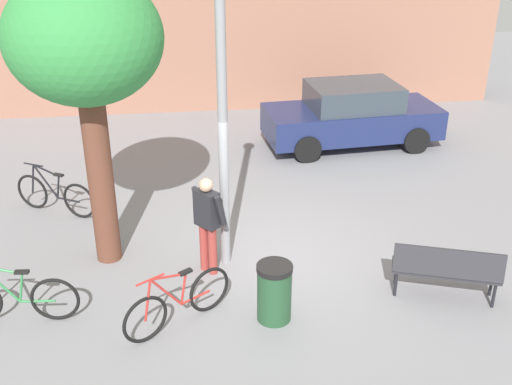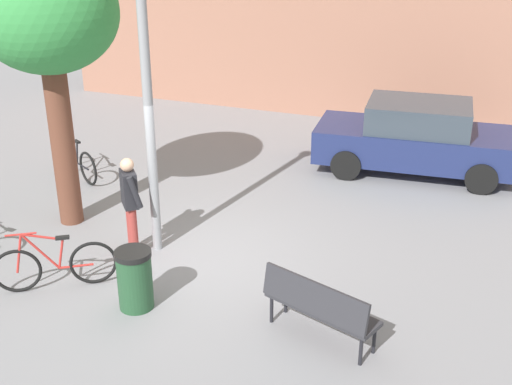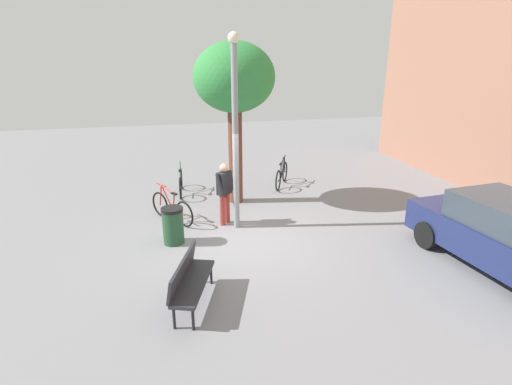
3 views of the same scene
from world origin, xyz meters
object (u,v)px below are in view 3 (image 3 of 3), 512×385
Objects in this scene: bicycle_green at (181,182)px; bicycle_black at (282,175)px; person_by_lamppost at (224,190)px; trash_bin at (173,225)px; bicycle_red at (172,208)px; plaza_tree at (234,81)px; parked_car_navy at (507,236)px; park_bench at (189,278)px; lamppost at (235,126)px.

bicycle_black is at bearing 90.13° from bicycle_green.
trash_bin is (0.87, -1.40, -0.51)m from person_by_lamppost.
bicycle_red is at bearing -58.83° from bicycle_black.
bicycle_green is at bearing -125.52° from plaza_tree.
bicycle_black is (-2.32, 3.84, 0.00)m from bicycle_red.
parked_car_navy is 4.79× the size of trash_bin.
bicycle_black is at bearing 149.91° from park_bench.
bicycle_green is (-2.31, 0.38, 0.00)m from bicycle_red.
plaza_tree reaches higher than trash_bin.
bicycle_green is at bearing 173.80° from trash_bin.
lamppost is at bearing 108.99° from trash_bin.
bicycle_red reaches higher than park_bench.
trash_bin is at bearing -113.56° from parked_car_navy.
bicycle_black is 0.37× the size of parked_car_navy.
park_bench is 7.35m from bicycle_black.
parked_car_navy reaches higher than bicycle_green.
bicycle_red is (1.16, -2.00, -3.25)m from plaza_tree.
park_bench is at bearing -19.27° from person_by_lamppost.
plaza_tree is at bearing 169.64° from lamppost.
lamppost reaches higher than bicycle_green.
bicycle_red is 0.95× the size of bicycle_black.
person_by_lamppost is at bearing 19.48° from bicycle_green.
person_by_lamppost is 3.21m from plaza_tree.
bicycle_green is 2.00× the size of trash_bin.
bicycle_black is (-0.01, 3.45, -0.00)m from bicycle_green.
plaza_tree is 1.09× the size of parked_car_navy.
trash_bin is (1.38, -0.02, 0.07)m from bicycle_red.
lamppost is 2.21m from plaza_tree.
park_bench is 0.35× the size of plaza_tree.
lamppost is 3.01× the size of bicycle_black.
plaza_tree is 2.61× the size of bicycle_green.
parked_car_navy is at bearing 66.44° from trash_bin.
plaza_tree is 7.74m from parked_car_navy.
bicycle_red and bicycle_black have the same top height.
lamppost reaches higher than person_by_lamppost.
parked_car_navy is (3.79, 5.30, -0.19)m from person_by_lamppost.
trash_bin is at bearing -176.32° from park_bench.
person_by_lamppost is 0.92× the size of bicycle_green.
person_by_lamppost is 0.39× the size of parked_car_navy.
parked_car_navy reaches higher than bicycle_red.
bicycle_red reaches higher than trash_bin.
lamppost is 2.90× the size of park_bench.
lamppost reaches higher than park_bench.
person_by_lamppost is 6.51m from parked_car_navy.
trash_bin is at bearing -0.71° from bicycle_red.
person_by_lamppost is at bearing -20.35° from plaza_tree.
parked_car_navy is (3.49, 5.04, -1.91)m from lamppost.
park_bench is at bearing -24.82° from lamppost.
person_by_lamppost is 0.35× the size of plaza_tree.
bicycle_green is (-2.83, -1.00, -0.58)m from person_by_lamppost.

